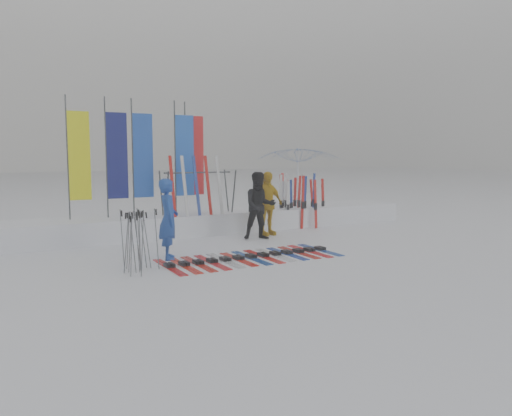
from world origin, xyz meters
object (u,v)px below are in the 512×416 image
person_black (260,206)px  person_yellow (267,204)px  ski_row (251,257)px  tent_canopy (298,183)px  person_blue (168,219)px  ski_rack (198,187)px

person_black → person_yellow: 0.71m
person_black → ski_row: bearing=-107.6°
person_black → tent_canopy: (3.06, 2.69, 0.40)m
person_black → person_yellow: person_black is taller
person_blue → person_black: 3.25m
person_yellow → tent_canopy: (2.55, 2.20, 0.41)m
person_black → tent_canopy: size_ratio=0.62×
person_yellow → ski_rack: size_ratio=0.89×
person_yellow → ski_row: (-1.91, -2.56, -0.87)m
person_blue → person_yellow: bearing=-48.5°
ski_rack → ski_row: bearing=-93.6°
person_yellow → ski_row: person_yellow is taller
person_blue → person_yellow: (3.51, 1.74, 0.02)m
person_black → ski_rack: size_ratio=0.89×
ski_rack → person_blue: bearing=-124.1°
tent_canopy → ski_rack: (-4.24, -1.25, 0.07)m
person_black → tent_canopy: 4.09m
person_blue → person_black: person_black is taller
person_blue → ski_row: bearing=-101.9°
person_black → ski_row: size_ratio=0.46×
person_yellow → tent_canopy: size_ratio=0.62×
person_blue → ski_rack: 3.28m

